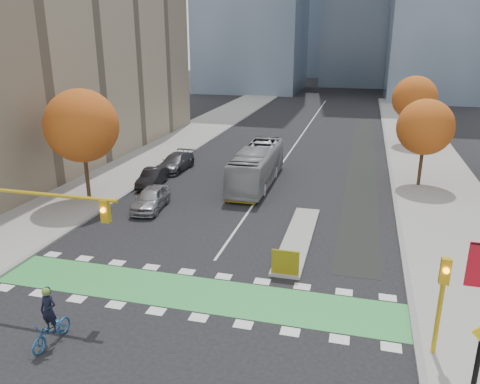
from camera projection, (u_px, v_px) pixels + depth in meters
The scene contains 21 objects.
ground at pixel (181, 310), 20.88m from camera, with size 300.00×300.00×0.00m, color black.
sidewalk_west at pixel (123, 170), 42.48m from camera, with size 7.00×120.00×0.15m, color gray.
sidewalk_east at pixel (441, 194), 35.95m from camera, with size 7.00×120.00×0.15m, color gray.
curb_west at pixel (159, 173), 41.63m from camera, with size 0.30×120.00×0.16m, color gray.
curb_east at pixel (394, 191), 36.80m from camera, with size 0.30×120.00×0.16m, color gray.
bike_crossing at pixel (192, 293), 22.26m from camera, with size 20.00×3.00×0.01m, color green.
centre_line at pixel (301, 136), 57.59m from camera, with size 0.15×70.00×0.01m, color silver.
bike_lane_paint at pixel (363, 159), 46.60m from camera, with size 2.50×50.00×0.01m, color black.
median_island at pixel (298, 238), 28.15m from camera, with size 1.60×10.00×0.16m, color gray.
hazard_board at pixel (285, 262), 23.52m from camera, with size 1.40×0.12×1.30m, color yellow.
building_west at pixel (20, 27), 42.95m from camera, with size 16.00×44.00×25.00m, color gray.
tree_west at pixel (82, 126), 33.03m from camera, with size 5.20×5.20×8.22m.
tree_east_near at pixel (425, 127), 36.64m from camera, with size 4.40×4.40×7.08m.
tree_east_far at pixel (415, 98), 51.09m from camera, with size 4.80×4.80×7.65m.
traffic_signal_west at pixel (8, 213), 21.06m from camera, with size 8.53×0.56×5.20m.
traffic_signal_east at pixel (442, 292), 17.01m from camera, with size 0.35×0.43×4.10m.
cyclist at pixel (51, 325), 18.32m from camera, with size 0.90×2.20×2.48m.
bus at pixel (257, 166), 38.35m from camera, with size 2.61×11.15×3.11m, color #989C9F.
parked_car_a at pixel (151, 199), 32.89m from camera, with size 1.84×4.57×1.56m, color #9D9EA3.
parked_car_b at pixel (152, 178), 38.04m from camera, with size 1.49×4.29×1.41m, color black.
parked_car_c at pixel (176, 162), 42.61m from camera, with size 2.09×5.15×1.49m, color #444348.
Camera 1 is at (7.20, -16.89, 11.56)m, focal length 35.00 mm.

